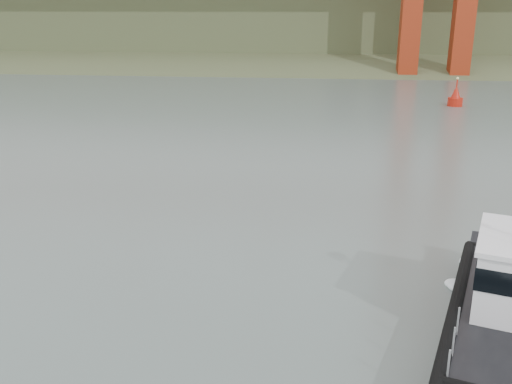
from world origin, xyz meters
TOP-DOWN VIEW (x-y plane):
  - ground at (0.00, 0.00)m, footprint 400.00×400.00m
  - headlands at (0.00, 125.50)m, footprint 500.00×105.36m
  - nav_buoy at (19.76, 47.20)m, footprint 1.67×1.67m

SIDE VIEW (x-z plane):
  - ground at x=0.00m, z-range 0.00..0.00m
  - nav_buoy at x=19.76m, z-range -0.82..2.65m
  - headlands at x=0.00m, z-range -6.52..20.61m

